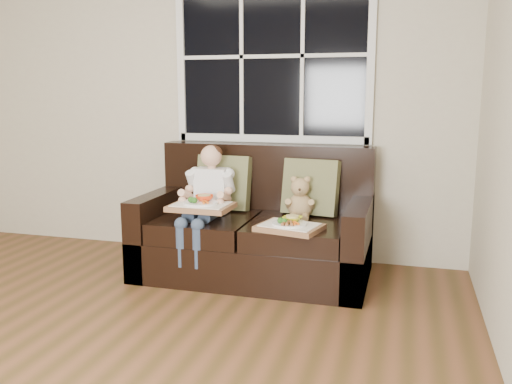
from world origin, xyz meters
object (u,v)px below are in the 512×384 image
(loveseat, at_px, (256,233))
(tray_right, at_px, (290,226))
(child, at_px, (208,192))
(tray_left, at_px, (201,205))
(teddy_bear, at_px, (300,201))

(loveseat, bearing_deg, tray_right, -47.01)
(child, height_order, tray_left, child)
(loveseat, bearing_deg, child, -161.38)
(tray_right, bearing_deg, child, 173.09)
(tray_right, bearing_deg, loveseat, 145.95)
(child, bearing_deg, teddy_bear, 11.02)
(loveseat, distance_m, child, 0.49)
(teddy_bear, height_order, tray_left, teddy_bear)
(teddy_bear, distance_m, tray_right, 0.39)
(child, xyz_separation_m, teddy_bear, (0.68, 0.13, -0.05))
(loveseat, height_order, tray_left, loveseat)
(tray_left, relative_size, tray_right, 0.93)
(tray_left, xyz_separation_m, tray_right, (0.66, -0.05, -0.10))
(loveseat, bearing_deg, teddy_bear, 2.68)
(teddy_bear, relative_size, tray_left, 0.74)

